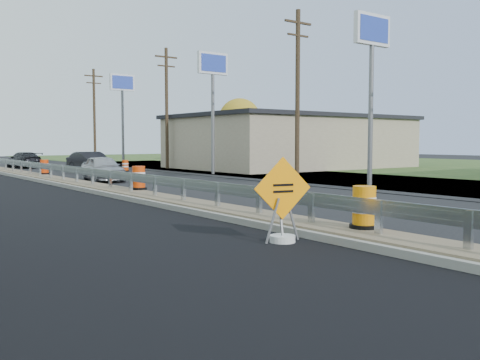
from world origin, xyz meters
TOP-DOWN VIEW (x-y plane):
  - ground at (0.00, 0.00)m, footprint 140.00×140.00m
  - grass_verge_far at (30.00, 10.00)m, footprint 40.00×120.00m
  - median at (0.00, 8.00)m, footprint 1.60×55.00m
  - guardrail at (0.00, 9.00)m, footprint 0.10×46.15m
  - retail_building_near at (20.99, 20.00)m, footprint 18.50×12.50m
  - pylon_sign_south at (10.50, 3.00)m, footprint 2.20×0.30m
  - pylon_sign_mid at (10.50, 16.00)m, footprint 2.20×0.30m
  - pylon_sign_north at (10.50, 30.00)m, footprint 2.20×0.30m
  - utility_pole_smid at (11.50, 9.00)m, footprint 1.90×0.26m
  - utility_pole_nmid at (11.50, 24.00)m, footprint 1.90×0.26m
  - utility_pole_north at (11.50, 39.00)m, footprint 1.90×0.26m
  - tree_far_yellow at (26.00, 34.00)m, footprint 4.62×4.62m
  - caution_sign at (-1.47, -4.64)m, footprint 1.30×0.55m
  - barrel_median_near at (0.33, -5.33)m, footprint 0.64×0.64m
  - barrel_median_mid at (0.55, 6.44)m, footprint 0.64×0.64m
  - barrel_median_far at (0.55, 19.00)m, footprint 0.58×0.58m
  - barrel_shoulder_near at (9.20, 7.26)m, footprint 0.53×0.53m
  - barrel_shoulder_mid at (7.35, 22.68)m, footprint 0.56×0.56m
  - barrel_shoulder_far at (7.00, 26.14)m, footprint 0.54×0.54m
  - car_silver at (2.37, 14.61)m, footprint 2.11×4.26m
  - car_dark_mid at (4.49, 21.89)m, footprint 2.03×4.56m
  - car_dark_far at (2.87, 32.49)m, footprint 2.17×4.59m

SIDE VIEW (x-z plane):
  - ground at x=0.00m, z-range 0.00..0.00m
  - grass_verge_far at x=30.00m, z-range 0.00..0.03m
  - median at x=0.00m, z-range 0.00..0.23m
  - barrel_shoulder_near at x=9.20m, z-range -0.02..0.76m
  - barrel_shoulder_far at x=7.00m, z-range -0.02..0.78m
  - barrel_shoulder_mid at x=7.35m, z-range -0.02..0.80m
  - caution_sign at x=-1.47m, z-range -0.45..1.38m
  - barrel_median_far at x=0.55m, z-range 0.21..1.07m
  - car_dark_far at x=2.87m, z-range 0.00..1.29m
  - barrel_median_mid at x=0.55m, z-range 0.21..1.15m
  - barrel_median_near at x=0.33m, z-range 0.21..1.15m
  - car_silver at x=2.37m, z-range 0.00..1.40m
  - guardrail at x=0.00m, z-range 0.37..1.09m
  - car_dark_mid at x=4.49m, z-range 0.00..1.46m
  - retail_building_near at x=20.99m, z-range 0.02..4.29m
  - tree_far_yellow at x=26.00m, z-range 1.11..7.97m
  - utility_pole_smid at x=11.50m, z-range 0.23..9.63m
  - utility_pole_nmid at x=11.50m, z-range 0.23..9.63m
  - utility_pole_north at x=11.50m, z-range 0.23..9.63m
  - pylon_sign_south at x=10.50m, z-range 2.53..10.43m
  - pylon_sign_mid at x=10.50m, z-range 2.53..10.43m
  - pylon_sign_north at x=10.50m, z-range 2.53..10.43m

